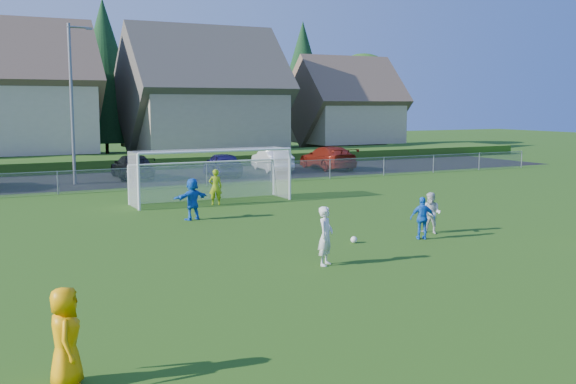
% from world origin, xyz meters
% --- Properties ---
extents(ground, '(160.00, 160.00, 0.00)m').
position_xyz_m(ground, '(0.00, 0.00, 0.00)').
color(ground, '#193D0C').
rests_on(ground, ground).
extents(asphalt_lot, '(60.00, 60.00, 0.00)m').
position_xyz_m(asphalt_lot, '(0.00, 27.50, 0.01)').
color(asphalt_lot, black).
rests_on(asphalt_lot, ground).
extents(grass_embankment, '(70.00, 6.00, 0.80)m').
position_xyz_m(grass_embankment, '(0.00, 35.00, 0.40)').
color(grass_embankment, '#1E420F').
rests_on(grass_embankment, ground).
extents(soccer_ball, '(0.22, 0.22, 0.22)m').
position_xyz_m(soccer_ball, '(0.91, 4.98, 0.11)').
color(soccer_ball, white).
rests_on(soccer_ball, ground).
extents(referee, '(0.65, 0.89, 1.66)m').
position_xyz_m(referee, '(-9.39, -2.56, 0.83)').
color(referee, '#F89E04').
rests_on(referee, ground).
extents(player_white_a, '(0.73, 0.71, 1.69)m').
position_xyz_m(player_white_a, '(-1.48, 2.73, 0.84)').
color(player_white_a, silver).
rests_on(player_white_a, ground).
extents(player_white_b, '(0.82, 0.88, 1.46)m').
position_xyz_m(player_white_b, '(4.23, 5.13, 0.73)').
color(player_white_b, silver).
rests_on(player_white_b, ground).
extents(player_blue_a, '(0.92, 0.68, 1.45)m').
position_xyz_m(player_blue_a, '(3.32, 4.46, 0.72)').
color(player_blue_a, blue).
rests_on(player_blue_a, ground).
extents(player_blue_b, '(1.61, 0.88, 1.66)m').
position_xyz_m(player_blue_b, '(-2.37, 11.71, 0.83)').
color(player_blue_b, blue).
rests_on(player_blue_b, ground).
extents(goalkeeper, '(0.68, 0.55, 1.63)m').
position_xyz_m(goalkeeper, '(-0.14, 15.00, 0.82)').
color(goalkeeper, '#A4C417').
rests_on(goalkeeper, ground).
extents(car_d, '(2.33, 5.13, 1.46)m').
position_xyz_m(car_d, '(-0.78, 27.63, 0.73)').
color(car_d, black).
rests_on(car_d, ground).
extents(car_e, '(2.35, 4.64, 1.51)m').
position_xyz_m(car_e, '(4.65, 26.36, 0.76)').
color(car_e, '#1B164F').
rests_on(car_e, ground).
extents(car_f, '(2.27, 4.90, 1.55)m').
position_xyz_m(car_f, '(8.81, 27.77, 0.78)').
color(car_f, silver).
rests_on(car_f, ground).
extents(car_g, '(2.56, 5.67, 1.61)m').
position_xyz_m(car_g, '(12.91, 27.28, 0.81)').
color(car_g, maroon).
rests_on(car_g, ground).
extents(soccer_goal, '(7.42, 1.90, 2.50)m').
position_xyz_m(soccer_goal, '(0.00, 16.05, 1.63)').
color(soccer_goal, white).
rests_on(soccer_goal, ground).
extents(chainlink_fence, '(52.06, 0.06, 1.20)m').
position_xyz_m(chainlink_fence, '(0.00, 22.00, 0.63)').
color(chainlink_fence, gray).
rests_on(chainlink_fence, ground).
extents(streetlight, '(1.38, 0.18, 9.00)m').
position_xyz_m(streetlight, '(-4.45, 26.00, 4.84)').
color(streetlight, slate).
rests_on(streetlight, ground).
extents(houses_row, '(53.90, 11.45, 13.27)m').
position_xyz_m(houses_row, '(1.97, 42.46, 7.33)').
color(houses_row, tan).
rests_on(houses_row, ground).
extents(tree_row, '(65.98, 12.36, 13.80)m').
position_xyz_m(tree_row, '(1.04, 48.74, 6.91)').
color(tree_row, '#382616').
rests_on(tree_row, ground).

